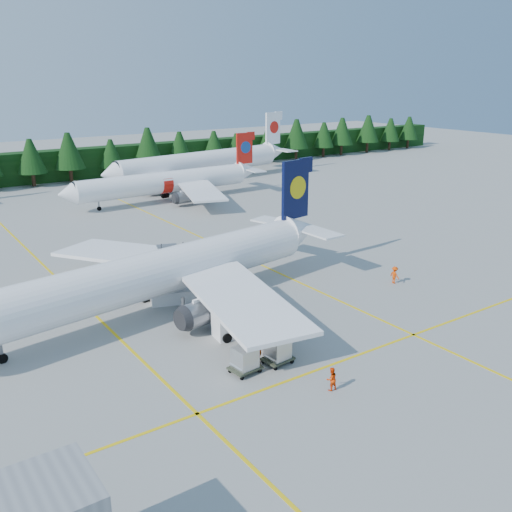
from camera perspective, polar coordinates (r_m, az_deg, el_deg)
ground at (r=48.35m, az=5.35°, el=-7.06°), size 320.00×320.00×0.00m
taxi_stripe_a at (r=58.98m, az=-18.19°, el=-3.24°), size 0.25×120.00×0.01m
taxi_stripe_b at (r=66.75m, az=-1.62°, el=0.09°), size 0.25×120.00×0.01m
taxi_stripe_cross at (r=44.41m, az=10.36°, el=-9.65°), size 80.00×0.25×0.01m
treeline_hedge at (r=120.18m, az=-20.64°, el=8.36°), size 220.00×4.00×6.00m
airliner_navy at (r=49.87m, az=-11.25°, el=-2.17°), size 40.16×32.79×11.74m
airliner_red at (r=95.81m, az=-9.50°, el=7.19°), size 35.49×29.18×10.32m
airliner_far_right at (r=111.76m, az=-6.09°, el=9.24°), size 42.89×10.22×12.53m
airstairs at (r=54.01m, az=-8.13°, el=-3.40°), size 5.16×7.01×4.18m
service_truck at (r=46.62m, az=-1.02°, el=-6.24°), size 5.53×2.57×2.58m
uld_pair at (r=41.37m, az=0.57°, el=-9.80°), size 4.98×2.04×1.63m
crew_a at (r=42.43m, az=0.30°, el=-9.26°), size 0.84×0.75×1.92m
crew_b at (r=39.20m, az=7.55°, el=-12.09°), size 0.85×0.69×1.64m
crew_c at (r=59.21m, az=13.70°, el=-1.85°), size 0.53×0.76×1.77m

